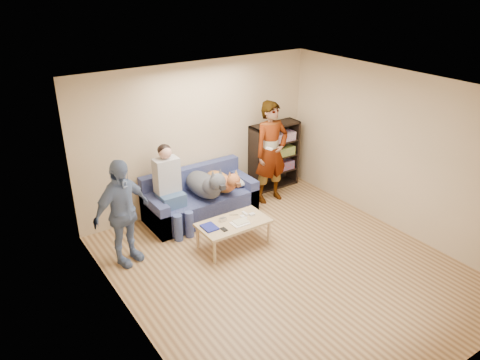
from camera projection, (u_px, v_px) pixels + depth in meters
ground at (286, 267)px, 6.81m from camera, size 5.00×5.00×0.00m
ceiling at (294, 91)px, 5.74m from camera, size 5.00×5.00×0.00m
wall_back at (199, 136)px, 8.16m from camera, size 4.50×0.00×4.50m
wall_front at (460, 282)px, 4.39m from camera, size 4.50×0.00×4.50m
wall_left at (131, 236)px, 5.13m from camera, size 0.00×5.00×5.00m
wall_right at (400, 153)px, 7.42m from camera, size 0.00×5.00×5.00m
blanket at (240, 182)px, 8.36m from camera, size 0.37×0.31×0.13m
person_standing_right at (271, 152)px, 8.44m from camera, size 0.70×0.46×1.89m
person_standing_left at (122, 213)px, 6.64m from camera, size 1.02×0.68×1.62m
held_controller at (269, 149)px, 8.11m from camera, size 0.08×0.14×0.03m
notebook_blue at (210, 227)px, 7.02m from camera, size 0.20×0.26×0.03m
papers at (240, 223)px, 7.13m from camera, size 0.26×0.20×0.02m
magazine at (241, 221)px, 7.16m from camera, size 0.22×0.17×0.01m
camera_silver at (223, 219)px, 7.21m from camera, size 0.11×0.06×0.05m
controller_a at (245, 214)px, 7.40m from camera, size 0.04×0.13×0.03m
controller_b at (252, 214)px, 7.38m from camera, size 0.09×0.06×0.03m
headphone_cup_a at (245, 218)px, 7.27m from camera, size 0.07×0.07×0.02m
headphone_cup_b at (242, 216)px, 7.33m from camera, size 0.07×0.07×0.02m
pen_orange at (238, 226)px, 7.06m from camera, size 0.13×0.06×0.01m
pen_black at (234, 215)px, 7.38m from camera, size 0.13×0.08×0.01m
wallet at (224, 229)px, 6.97m from camera, size 0.07×0.12×0.02m
sofa at (200, 201)px, 8.15m from camera, size 1.90×0.85×0.82m
person_seated at (170, 186)px, 7.55m from camera, size 0.40×0.73×1.47m
dog_gray at (206, 184)px, 7.88m from camera, size 0.44×1.27×0.64m
dog_tan at (222, 182)px, 8.08m from camera, size 0.36×1.14×0.52m
coffee_table at (234, 225)px, 7.21m from camera, size 1.10×0.60×0.42m
bookshelf at (274, 154)px, 9.08m from camera, size 1.00×0.34×1.30m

